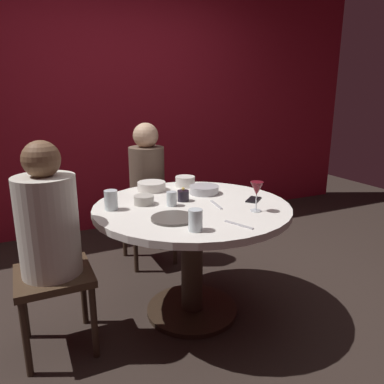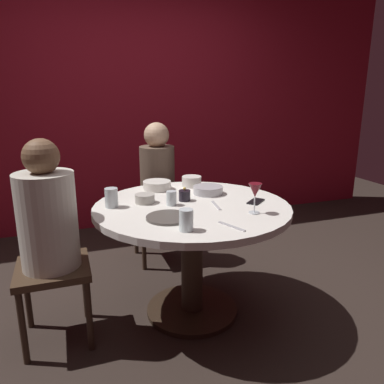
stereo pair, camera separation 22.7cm
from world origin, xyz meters
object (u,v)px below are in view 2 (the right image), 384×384
at_px(dining_table, 192,231).
at_px(bowl_sauce_side, 145,199).
at_px(bowl_serving_large, 208,190).
at_px(cup_near_candle, 171,198).
at_px(candle_holder, 185,195).
at_px(cell_phone, 256,201).
at_px(wine_glass, 255,192).
at_px(dinner_plate, 168,217).
at_px(bowl_salad_center, 157,185).
at_px(cup_by_right_diner, 111,198).
at_px(seated_diner_back, 158,177).
at_px(seated_diner_left, 48,222).
at_px(bowl_small_white, 192,181).
at_px(cup_by_left_diner, 186,220).

distance_m(dining_table, bowl_sauce_side, 0.36).
relative_size(dining_table, bowl_serving_large, 6.00).
bearing_deg(cup_near_candle, bowl_sauce_side, 144.60).
height_order(candle_holder, cup_near_candle, candle_holder).
distance_m(cell_phone, bowl_serving_large, 0.35).
distance_m(wine_glass, dinner_plate, 0.51).
xyz_separation_m(candle_holder, cup_near_candle, (-0.11, -0.07, 0.01)).
height_order(bowl_salad_center, cup_by_right_diner, cup_by_right_diner).
bearing_deg(seated_diner_back, seated_diner_left, -43.89).
height_order(seated_diner_back, bowl_small_white, seated_diner_back).
distance_m(wine_glass, cell_phone, 0.26).
xyz_separation_m(bowl_serving_large, cup_by_left_diner, (-0.36, -0.61, 0.03)).
height_order(seated_diner_left, seated_diner_back, seated_diner_left).
height_order(seated_diner_left, cup_by_left_diner, seated_diner_left).
height_order(candle_holder, wine_glass, wine_glass).
bearing_deg(cup_near_candle, seated_diner_left, -177.65).
bearing_deg(cup_by_right_diner, cell_phone, -12.44).
height_order(wine_glass, cup_by_left_diner, wine_glass).
relative_size(seated_diner_left, bowl_sauce_side, 9.64).
bearing_deg(bowl_salad_center, wine_glass, -60.88).
bearing_deg(cup_by_right_diner, seated_diner_left, -163.26).
relative_size(dinner_plate, bowl_salad_center, 1.24).
height_order(bowl_serving_large, bowl_sauce_side, bowl_sauce_side).
height_order(bowl_serving_large, bowl_small_white, bowl_small_white).
height_order(bowl_salad_center, cup_by_left_diner, cup_by_left_diner).
bearing_deg(bowl_sauce_side, cup_by_right_diner, -173.88).
xyz_separation_m(bowl_serving_large, cup_by_right_diner, (-0.66, -0.09, 0.03)).
bearing_deg(bowl_salad_center, seated_diner_back, 75.55).
distance_m(wine_glass, bowl_serving_large, 0.50).
bearing_deg(cell_phone, bowl_sauce_side, 31.54).
relative_size(bowl_small_white, cup_by_left_diner, 1.28).
xyz_separation_m(cell_phone, cup_by_right_diner, (-0.87, 0.19, 0.05)).
height_order(cup_by_left_diner, cup_by_right_diner, cup_by_right_diner).
relative_size(seated_diner_back, bowl_small_white, 8.33).
bearing_deg(cup_by_left_diner, cup_by_right_diner, 120.11).
distance_m(dining_table, cup_near_candle, 0.25).
distance_m(seated_diner_back, bowl_small_white, 0.46).
xyz_separation_m(seated_diner_back, cup_near_candle, (-0.12, -0.84, 0.06)).
height_order(dinner_plate, cell_phone, dinner_plate).
xyz_separation_m(dining_table, cup_by_left_diner, (-0.17, -0.41, 0.23)).
distance_m(candle_holder, bowl_salad_center, 0.35).
bearing_deg(bowl_serving_large, dining_table, -133.03).
height_order(seated_diner_back, cup_by_left_diner, seated_diner_back).
height_order(wine_glass, cup_by_right_diner, wine_glass).
bearing_deg(wine_glass, candle_holder, 128.64).
bearing_deg(bowl_sauce_side, dinner_plate, -80.47).
relative_size(seated_diner_back, dinner_plate, 4.82).
distance_m(seated_diner_back, wine_glass, 1.19).
bearing_deg(dinner_plate, cell_phone, 11.42).
height_order(seated_diner_left, bowl_sauce_side, seated_diner_left).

